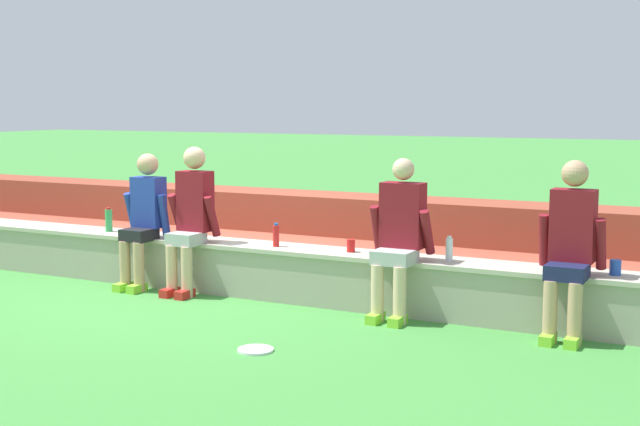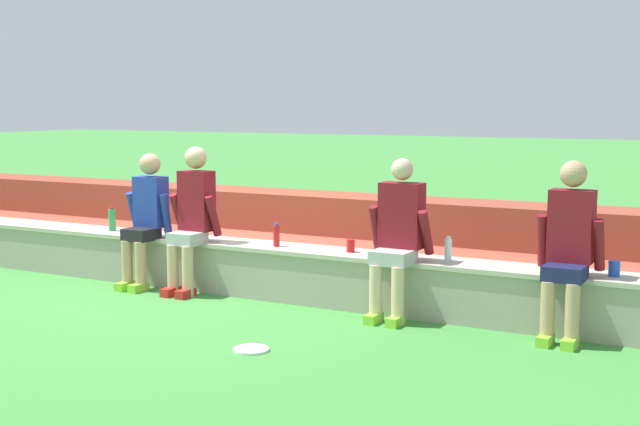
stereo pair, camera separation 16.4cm
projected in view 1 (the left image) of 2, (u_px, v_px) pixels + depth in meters
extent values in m
plane|color=#428E3D|center=(179.00, 291.00, 8.64)|extent=(80.00, 80.00, 0.00)
cube|color=#A8A08E|center=(192.00, 263.00, 8.80)|extent=(9.91, 0.45, 0.50)
cube|color=#BCB39F|center=(192.00, 240.00, 8.78)|extent=(9.95, 0.49, 0.04)
cube|color=#A34C38|center=(235.00, 254.00, 9.51)|extent=(12.47, 0.68, 0.43)
cube|color=#99422E|center=(267.00, 227.00, 10.08)|extent=(12.47, 0.68, 0.85)
cylinder|color=tan|center=(125.00, 266.00, 8.67)|extent=(0.11, 0.11, 0.50)
cylinder|color=tan|center=(139.00, 267.00, 8.59)|extent=(0.11, 0.11, 0.50)
cube|color=#8CD833|center=(123.00, 287.00, 8.66)|extent=(0.10, 0.22, 0.08)
cube|color=#8CD833|center=(137.00, 288.00, 8.58)|extent=(0.10, 0.22, 0.08)
cube|color=black|center=(139.00, 235.00, 8.70)|extent=(0.28, 0.30, 0.12)
cube|color=#23389E|center=(149.00, 202.00, 8.81)|extent=(0.31, 0.20, 0.51)
sphere|color=tan|center=(148.00, 164.00, 8.76)|extent=(0.22, 0.22, 0.22)
cylinder|color=#23389E|center=(132.00, 212.00, 8.90)|extent=(0.08, 0.19, 0.43)
cylinder|color=#23389E|center=(164.00, 215.00, 8.71)|extent=(0.08, 0.15, 0.43)
cylinder|color=#DBAD89|center=(172.00, 271.00, 8.41)|extent=(0.11, 0.11, 0.50)
cylinder|color=#DBAD89|center=(187.00, 272.00, 8.33)|extent=(0.11, 0.11, 0.50)
cube|color=red|center=(170.00, 292.00, 8.40)|extent=(0.10, 0.22, 0.08)
cube|color=red|center=(185.00, 294.00, 8.32)|extent=(0.10, 0.22, 0.08)
cube|color=#B2B2B7|center=(186.00, 239.00, 8.44)|extent=(0.29, 0.30, 0.12)
cube|color=maroon|center=(195.00, 201.00, 8.54)|extent=(0.33, 0.20, 0.59)
sphere|color=#DBAD89|center=(194.00, 158.00, 8.49)|extent=(0.22, 0.22, 0.22)
cylinder|color=maroon|center=(177.00, 214.00, 8.64)|extent=(0.08, 0.24, 0.42)
cylinder|color=maroon|center=(212.00, 216.00, 8.44)|extent=(0.08, 0.22, 0.42)
cylinder|color=beige|center=(377.00, 293.00, 7.41)|extent=(0.11, 0.11, 0.50)
cylinder|color=beige|center=(400.00, 296.00, 7.31)|extent=(0.11, 0.11, 0.50)
cube|color=#8CD833|center=(375.00, 318.00, 7.40)|extent=(0.10, 0.22, 0.08)
cube|color=#8CD833|center=(397.00, 321.00, 7.30)|extent=(0.10, 0.22, 0.08)
cube|color=#B2B2B7|center=(395.00, 257.00, 7.43)|extent=(0.33, 0.32, 0.12)
cube|color=maroon|center=(403.00, 215.00, 7.55)|extent=(0.37, 0.20, 0.57)
sphere|color=beige|center=(403.00, 169.00, 7.50)|extent=(0.19, 0.19, 0.19)
cylinder|color=maroon|center=(377.00, 228.00, 7.65)|extent=(0.08, 0.20, 0.42)
cylinder|color=maroon|center=(427.00, 232.00, 7.44)|extent=(0.08, 0.25, 0.41)
cylinder|color=tan|center=(550.00, 312.00, 6.75)|extent=(0.11, 0.11, 0.50)
cylinder|color=tan|center=(575.00, 314.00, 6.66)|extent=(0.11, 0.11, 0.50)
cube|color=#8CD833|center=(548.00, 339.00, 6.74)|extent=(0.10, 0.22, 0.08)
cube|color=#8CD833|center=(573.00, 342.00, 6.66)|extent=(0.10, 0.22, 0.08)
cube|color=#191E47|center=(567.00, 272.00, 6.78)|extent=(0.31, 0.31, 0.12)
cube|color=maroon|center=(573.00, 225.00, 6.89)|extent=(0.34, 0.20, 0.58)
sphere|color=tan|center=(575.00, 173.00, 6.84)|extent=(0.21, 0.21, 0.21)
cylinder|color=maroon|center=(544.00, 240.00, 6.99)|extent=(0.08, 0.15, 0.43)
cylinder|color=maroon|center=(601.00, 244.00, 6.79)|extent=(0.08, 0.19, 0.43)
cylinder|color=red|center=(276.00, 236.00, 8.27)|extent=(0.06, 0.06, 0.20)
cylinder|color=blue|center=(276.00, 224.00, 8.25)|extent=(0.04, 0.04, 0.02)
cylinder|color=silver|center=(449.00, 250.00, 7.52)|extent=(0.06, 0.06, 0.20)
cylinder|color=white|center=(449.00, 237.00, 7.50)|extent=(0.04, 0.04, 0.02)
cylinder|color=green|center=(109.00, 221.00, 9.24)|extent=(0.07, 0.07, 0.23)
cylinder|color=red|center=(108.00, 209.00, 9.23)|extent=(0.04, 0.04, 0.02)
cylinder|color=blue|center=(615.00, 267.00, 6.90)|extent=(0.09, 0.09, 0.12)
cylinder|color=red|center=(351.00, 246.00, 7.97)|extent=(0.08, 0.08, 0.12)
cylinder|color=white|center=(256.00, 350.00, 6.55)|extent=(0.27, 0.27, 0.02)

